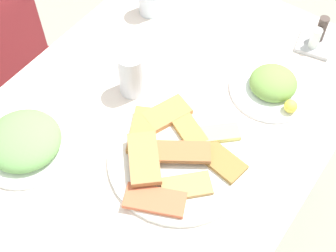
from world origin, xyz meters
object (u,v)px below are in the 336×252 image
object	(u,v)px
dining_table	(161,136)
pide_platter	(178,156)
salad_plate_rice	(24,141)
salad_plate_greens	(273,85)
soda_can	(132,74)
spoon	(42,236)
fork	(55,246)
paper_napkin	(49,242)
condiment_caddy	(316,39)

from	to	relation	value
dining_table	pide_platter	size ratio (longest dim) A/B	3.25
pide_platter	salad_plate_rice	xyz separation A→B (m)	(-0.18, 0.30, 0.01)
salad_plate_greens	soda_can	size ratio (longest dim) A/B	1.74
pide_platter	spoon	bearing A→B (deg)	159.50
salad_plate_rice	fork	world-z (taller)	salad_plate_rice
pide_platter	dining_table	bearing A→B (deg)	54.16
pide_platter	salad_plate_rice	world-z (taller)	salad_plate_rice
soda_can	paper_napkin	distance (m)	0.43
salad_plate_greens	salad_plate_rice	distance (m)	0.61
fork	dining_table	bearing A→B (deg)	-1.63
soda_can	condiment_caddy	bearing A→B (deg)	-36.64
salad_plate_greens	condiment_caddy	distance (m)	0.21
salad_plate_rice	condiment_caddy	distance (m)	0.79
pide_platter	spoon	world-z (taller)	pide_platter
salad_plate_rice	condiment_caddy	size ratio (longest dim) A/B	2.14
salad_plate_rice	dining_table	bearing A→B (deg)	-38.63
paper_napkin	spoon	xyz separation A→B (m)	(0.00, 0.02, 0.00)
condiment_caddy	soda_can	bearing A→B (deg)	143.36
paper_napkin	condiment_caddy	distance (m)	0.85
soda_can	spoon	world-z (taller)	soda_can
salad_plate_rice	fork	bearing A→B (deg)	-121.97
salad_plate_rice	fork	distance (m)	0.26
dining_table	fork	xyz separation A→B (m)	(-0.39, -0.02, 0.09)
salad_plate_greens	spoon	distance (m)	0.65
soda_can	pide_platter	bearing A→B (deg)	-116.15
pide_platter	salad_plate_greens	size ratio (longest dim) A/B	1.59
condiment_caddy	salad_plate_rice	bearing A→B (deg)	149.86
dining_table	soda_can	bearing A→B (deg)	75.07
spoon	salad_plate_rice	bearing A→B (deg)	49.02
spoon	condiment_caddy	world-z (taller)	condiment_caddy
dining_table	pide_platter	world-z (taller)	pide_platter
fork	spoon	world-z (taller)	same
pide_platter	paper_napkin	bearing A→B (deg)	162.43
pide_platter	soda_can	bearing A→B (deg)	63.85
salad_plate_rice	spoon	xyz separation A→B (m)	(-0.14, -0.18, -0.02)
dining_table	salad_plate_rice	size ratio (longest dim) A/B	4.82
dining_table	paper_napkin	world-z (taller)	paper_napkin
pide_platter	condiment_caddy	size ratio (longest dim) A/B	3.18
pide_platter	fork	size ratio (longest dim) A/B	1.74
dining_table	salad_plate_rice	bearing A→B (deg)	141.37
soda_can	paper_napkin	bearing A→B (deg)	-165.51
pide_platter	paper_napkin	distance (m)	0.33
paper_napkin	spoon	world-z (taller)	spoon
salad_plate_rice	soda_can	bearing A→B (deg)	-18.84
soda_can	condiment_caddy	xyz separation A→B (m)	(0.41, -0.30, -0.04)
pide_platter	spoon	distance (m)	0.34
paper_napkin	fork	world-z (taller)	fork
spoon	soda_can	bearing A→B (deg)	7.89
soda_can	fork	distance (m)	0.44
soda_can	fork	size ratio (longest dim) A/B	0.63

